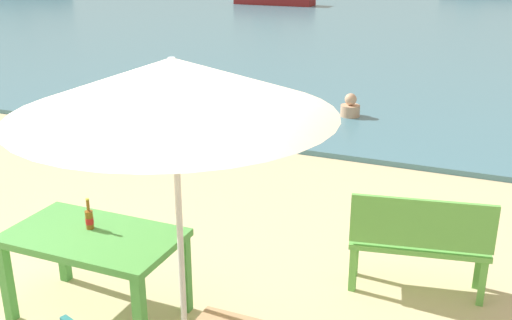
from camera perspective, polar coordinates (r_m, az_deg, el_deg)
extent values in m
cube|color=teal|center=(33.17, 19.63, 13.84)|extent=(120.00, 50.00, 0.08)
cube|color=#4C9E47|center=(5.03, -15.27, -7.11)|extent=(1.40, 0.80, 0.06)
cube|color=#4C9E47|center=(5.38, -22.64, -10.72)|extent=(0.08, 0.08, 0.70)
cube|color=#4C9E47|center=(4.65, -10.98, -14.60)|extent=(0.08, 0.08, 0.70)
cube|color=#4C9E47|center=(5.80, -17.95, -7.80)|extent=(0.08, 0.08, 0.70)
cube|color=#4C9E47|center=(5.13, -6.75, -10.76)|extent=(0.08, 0.08, 0.70)
cylinder|color=brown|center=(5.08, -15.59, -5.51)|extent=(0.06, 0.06, 0.16)
cone|color=brown|center=(5.04, -15.67, -4.72)|extent=(0.06, 0.06, 0.03)
cylinder|color=brown|center=(5.02, -15.73, -4.12)|extent=(0.03, 0.03, 0.09)
cylinder|color=red|center=(5.08, -15.58, -5.59)|extent=(0.07, 0.07, 0.05)
cylinder|color=gold|center=(5.00, -15.78, -3.62)|extent=(0.03, 0.03, 0.01)
cylinder|color=silver|center=(4.11, -7.29, -6.32)|extent=(0.04, 0.04, 2.30)
cone|color=beige|center=(3.78, -7.93, 6.97)|extent=(2.10, 2.10, 0.36)
cube|color=#60B24C|center=(5.53, 15.20, -7.78)|extent=(1.25, 0.58, 0.05)
cube|color=#60B24C|center=(5.26, 15.54, -5.87)|extent=(1.19, 0.26, 0.44)
cube|color=#60B24C|center=(5.83, 20.41, -9.53)|extent=(0.06, 0.06, 0.42)
cube|color=#60B24C|center=(5.75, 9.40, -8.85)|extent=(0.06, 0.06, 0.42)
cube|color=#60B24C|center=(5.58, 20.76, -10.92)|extent=(0.06, 0.06, 0.42)
cube|color=#60B24C|center=(5.50, 9.23, -10.24)|extent=(0.06, 0.06, 0.42)
cylinder|color=tan|center=(10.68, 8.96, 4.67)|extent=(0.34, 0.34, 0.20)
sphere|color=tan|center=(10.63, 9.01, 5.73)|extent=(0.21, 0.21, 0.21)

